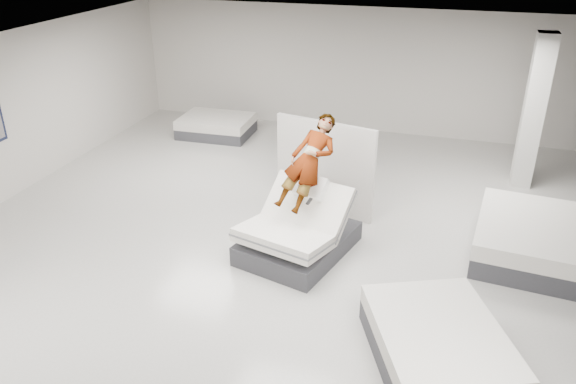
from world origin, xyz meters
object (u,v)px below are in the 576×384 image
(flat_bed_right_far, at_px, (529,239))
(column, at_px, (533,113))
(remote, at_px, (309,201))
(hero_bed, at_px, (298,233))
(divider_panel, at_px, (324,168))
(person, at_px, (308,179))
(flat_bed_right_near, at_px, (438,345))
(flat_bed_left_far, at_px, (216,126))

(flat_bed_right_far, relative_size, column, 0.75)
(column, bearing_deg, remote, -131.13)
(hero_bed, height_order, divider_panel, divider_panel)
(flat_bed_right_far, bearing_deg, person, -168.41)
(remote, relative_size, flat_bed_right_near, 0.06)
(flat_bed_right_near, bearing_deg, column, 77.22)
(remote, relative_size, divider_panel, 0.07)
(flat_bed_right_far, relative_size, flat_bed_right_near, 0.98)
(flat_bed_right_far, bearing_deg, flat_bed_left_far, 152.01)
(person, relative_size, flat_bed_right_near, 0.71)
(remote, height_order, divider_panel, divider_panel)
(person, bearing_deg, flat_bed_right_far, 26.56)
(person, bearing_deg, remote, -57.85)
(person, relative_size, flat_bed_left_far, 0.94)
(hero_bed, relative_size, flat_bed_right_near, 0.92)
(divider_panel, height_order, flat_bed_right_near, divider_panel)
(person, xyz_separation_m, divider_panel, (-0.03, 1.29, -0.35))
(person, relative_size, flat_bed_right_far, 0.72)
(hero_bed, xyz_separation_m, remote, (0.21, -0.08, 0.67))
(remote, relative_size, column, 0.04)
(hero_bed, bearing_deg, flat_bed_right_near, -40.00)
(flat_bed_right_near, bearing_deg, flat_bed_right_far, 67.14)
(hero_bed, distance_m, person, 0.94)
(person, height_order, remote, person)
(divider_panel, relative_size, flat_bed_right_far, 0.84)
(person, bearing_deg, hero_bed, -90.00)
(column, bearing_deg, hero_bed, -133.26)
(flat_bed_right_far, distance_m, flat_bed_left_far, 8.36)
(flat_bed_right_near, bearing_deg, remote, 138.53)
(divider_panel, bearing_deg, column, 45.99)
(hero_bed, bearing_deg, flat_bed_right_far, 15.96)
(flat_bed_right_far, relative_size, flat_bed_left_far, 1.30)
(hero_bed, height_order, person, person)
(hero_bed, distance_m, remote, 0.71)
(hero_bed, distance_m, flat_bed_right_near, 3.16)
(person, distance_m, flat_bed_right_far, 3.84)
(divider_panel, distance_m, flat_bed_right_near, 4.39)
(flat_bed_left_far, distance_m, column, 7.64)
(flat_bed_left_far, bearing_deg, column, -7.32)
(remote, bearing_deg, flat_bed_right_far, 32.95)
(flat_bed_right_near, bearing_deg, person, 134.81)
(hero_bed, bearing_deg, remote, -20.01)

